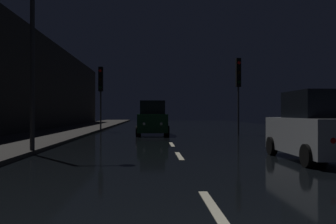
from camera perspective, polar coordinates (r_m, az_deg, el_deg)
ground at (r=27.01m, az=-0.66°, el=-3.22°), size 26.68×84.00×0.02m
sidewalk_left at (r=27.70m, az=-15.62°, el=-2.96°), size 4.40×84.00×0.15m
building_facade_left at (r=25.17m, az=-23.22°, el=5.23°), size 0.80×63.00×7.58m
lane_centerline at (r=11.45m, az=2.07°, el=-7.33°), size 0.16×13.22×0.01m
traffic_light_far_right at (r=24.58m, az=11.00°, el=5.13°), size 0.31×0.46×5.07m
traffic_light_far_left at (r=28.61m, az=-10.53°, el=4.29°), size 0.35×0.48×5.01m
streetlamp_overhead at (r=13.57m, az=-18.53°, el=12.65°), size 1.70×0.44×6.62m
car_approaching_headlights at (r=23.66m, az=-2.45°, el=-1.17°), size 2.04×4.42×2.23m
car_parked_right_near at (r=11.87m, az=22.17°, el=-2.45°), size 1.92×4.17×2.10m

